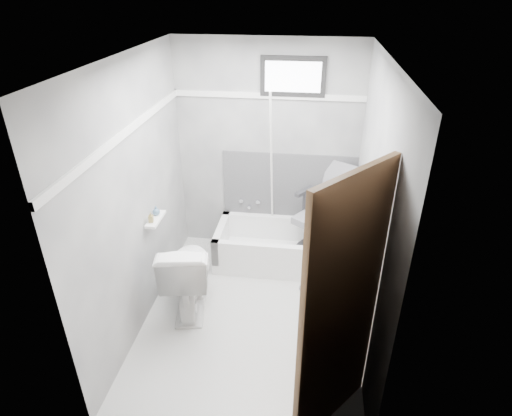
% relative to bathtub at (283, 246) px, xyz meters
% --- Properties ---
extents(floor, '(2.60, 2.60, 0.00)m').
position_rel_bathtub_xyz_m(floor, '(-0.23, -0.93, -0.21)').
color(floor, silver).
rests_on(floor, ground).
extents(ceiling, '(2.60, 2.60, 0.00)m').
position_rel_bathtub_xyz_m(ceiling, '(-0.23, -0.93, 2.19)').
color(ceiling, silver).
rests_on(ceiling, floor).
extents(wall_back, '(2.00, 0.02, 2.40)m').
position_rel_bathtub_xyz_m(wall_back, '(-0.23, 0.37, 0.99)').
color(wall_back, slate).
rests_on(wall_back, floor).
extents(wall_front, '(2.00, 0.02, 2.40)m').
position_rel_bathtub_xyz_m(wall_front, '(-0.23, -2.23, 0.99)').
color(wall_front, slate).
rests_on(wall_front, floor).
extents(wall_left, '(0.02, 2.60, 2.40)m').
position_rel_bathtub_xyz_m(wall_left, '(-1.23, -0.93, 0.99)').
color(wall_left, slate).
rests_on(wall_left, floor).
extents(wall_right, '(0.02, 2.60, 2.40)m').
position_rel_bathtub_xyz_m(wall_right, '(0.77, -0.93, 0.99)').
color(wall_right, slate).
rests_on(wall_right, floor).
extents(bathtub, '(1.50, 0.70, 0.42)m').
position_rel_bathtub_xyz_m(bathtub, '(0.00, 0.00, 0.00)').
color(bathtub, white).
rests_on(bathtub, floor).
extents(office_chair, '(0.83, 0.83, 1.04)m').
position_rel_bathtub_xyz_m(office_chair, '(0.42, 0.05, 0.43)').
color(office_chair, slate).
rests_on(office_chair, bathtub).
extents(toilet, '(0.59, 0.88, 0.80)m').
position_rel_bathtub_xyz_m(toilet, '(-0.85, -0.87, 0.19)').
color(toilet, white).
rests_on(toilet, floor).
extents(door, '(0.78, 0.78, 2.00)m').
position_rel_bathtub_xyz_m(door, '(0.75, -2.21, 0.79)').
color(door, brown).
rests_on(door, floor).
extents(window, '(0.66, 0.04, 0.40)m').
position_rel_bathtub_xyz_m(window, '(0.02, 0.36, 1.81)').
color(window, black).
rests_on(window, wall_back).
extents(backerboard, '(1.50, 0.02, 0.78)m').
position_rel_bathtub_xyz_m(backerboard, '(0.02, 0.36, 0.59)').
color(backerboard, '#4C4C4F').
rests_on(backerboard, wall_back).
extents(trim_back, '(2.00, 0.02, 0.06)m').
position_rel_bathtub_xyz_m(trim_back, '(-0.23, 0.36, 1.61)').
color(trim_back, white).
rests_on(trim_back, wall_back).
extents(trim_left, '(0.02, 2.60, 0.06)m').
position_rel_bathtub_xyz_m(trim_left, '(-1.22, -0.93, 1.61)').
color(trim_left, white).
rests_on(trim_left, wall_left).
extents(pole, '(0.02, 0.58, 1.87)m').
position_rel_bathtub_xyz_m(pole, '(-0.16, 0.13, 0.84)').
color(pole, white).
rests_on(pole, bathtub).
extents(shelf, '(0.10, 0.32, 0.02)m').
position_rel_bathtub_xyz_m(shelf, '(-1.16, -0.74, 0.69)').
color(shelf, white).
rests_on(shelf, wall_left).
extents(soap_bottle_a, '(0.05, 0.05, 0.09)m').
position_rel_bathtub_xyz_m(soap_bottle_a, '(-1.17, -0.82, 0.76)').
color(soap_bottle_a, olive).
rests_on(soap_bottle_a, shelf).
extents(soap_bottle_b, '(0.08, 0.08, 0.09)m').
position_rel_bathtub_xyz_m(soap_bottle_b, '(-1.17, -0.68, 0.75)').
color(soap_bottle_b, slate).
rests_on(soap_bottle_b, shelf).
extents(faucet, '(0.26, 0.10, 0.16)m').
position_rel_bathtub_xyz_m(faucet, '(-0.43, 0.34, 0.34)').
color(faucet, silver).
rests_on(faucet, wall_back).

